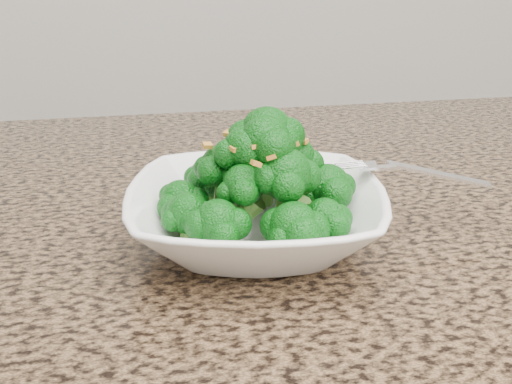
{
  "coord_description": "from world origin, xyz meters",
  "views": [
    {
      "loc": [
        -0.25,
        -0.18,
        1.15
      ],
      "look_at": [
        -0.15,
        0.33,
        0.95
      ],
      "focal_mm": 45.0,
      "sensor_mm": 36.0,
      "label": 1
    }
  ],
  "objects": [
    {
      "name": "fork",
      "position": [
        -0.03,
        0.34,
        0.96
      ],
      "size": [
        0.16,
        0.06,
        0.01
      ],
      "primitive_type": null,
      "rotation": [
        0.0,
        0.0,
        -0.23
      ],
      "color": "silver",
      "rests_on": "bowl"
    },
    {
      "name": "broccoli_pile",
      "position": [
        -0.15,
        0.33,
        0.99
      ],
      "size": [
        0.2,
        0.2,
        0.08
      ],
      "primitive_type": null,
      "color": "#0A5D0E",
      "rests_on": "bowl"
    },
    {
      "name": "granite_counter",
      "position": [
        0.0,
        0.3,
        0.89
      ],
      "size": [
        1.64,
        1.04,
        0.03
      ],
      "primitive_type": "cube",
      "color": "brown",
      "rests_on": "cabinet"
    },
    {
      "name": "bowl",
      "position": [
        -0.15,
        0.33,
        0.93
      ],
      "size": [
        0.26,
        0.26,
        0.05
      ],
      "primitive_type": "imported",
      "rotation": [
        0.0,
        0.0,
        -0.18
      ],
      "color": "white",
      "rests_on": "granite_counter"
    },
    {
      "name": "garlic_topping",
      "position": [
        -0.15,
        0.33,
        1.04
      ],
      "size": [
        0.12,
        0.12,
        0.01
      ],
      "primitive_type": null,
      "color": "gold",
      "rests_on": "broccoli_pile"
    }
  ]
}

